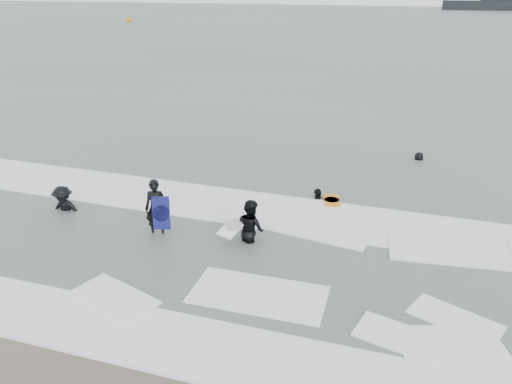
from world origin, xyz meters
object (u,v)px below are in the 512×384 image
(surfer_wading, at_px, (251,241))
(surfer_right_far, at_px, (419,161))
(surfer_breaker, at_px, (65,212))
(buoy, at_px, (129,20))
(surfer_right_near, at_px, (318,199))
(surfer_centre, at_px, (158,235))
(vessel_horizon, at_px, (502,5))

(surfer_wading, height_order, surfer_right_far, surfer_wading)
(surfer_breaker, relative_size, buoy, 1.05)
(surfer_wading, relative_size, surfer_right_far, 1.20)
(surfer_breaker, height_order, surfer_right_near, surfer_breaker)
(surfer_centre, bearing_deg, surfer_right_far, 37.20)
(surfer_breaker, height_order, buoy, buoy)
(buoy, bearing_deg, surfer_wading, -56.01)
(surfer_right_near, xyz_separation_m, vessel_horizon, (19.56, 135.39, 1.47))
(surfer_centre, xyz_separation_m, vessel_horizon, (23.42, 139.44, 1.47))
(surfer_centre, relative_size, surfer_right_near, 1.13)
(surfer_breaker, bearing_deg, surfer_centre, -9.36)
(surfer_centre, distance_m, surfer_right_far, 11.60)
(buoy, bearing_deg, surfer_centre, -57.68)
(surfer_right_far, bearing_deg, surfer_centre, 42.95)
(surfer_centre, distance_m, buoy, 85.99)
(surfer_right_far, bearing_deg, surfer_wading, 53.59)
(surfer_wading, height_order, buoy, buoy)
(surfer_centre, relative_size, buoy, 1.05)
(surfer_breaker, height_order, surfer_right_far, surfer_breaker)
(surfer_breaker, distance_m, vessel_horizon, 141.60)
(surfer_right_near, distance_m, vessel_horizon, 136.80)
(surfer_wading, bearing_deg, vessel_horizon, -64.47)
(surfer_breaker, relative_size, surfer_right_near, 1.13)
(surfer_right_far, height_order, vessel_horizon, vessel_horizon)
(surfer_wading, bearing_deg, surfer_breaker, 34.96)
(surfer_wading, bearing_deg, surfer_right_near, -74.89)
(surfer_right_far, bearing_deg, surfer_right_near, 49.11)
(surfer_right_far, bearing_deg, buoy, -60.24)
(surfer_centre, bearing_deg, surfer_breaker, 157.11)
(surfer_centre, xyz_separation_m, buoy, (-45.98, 72.66, 0.42))
(surfer_breaker, bearing_deg, surfer_wading, -1.39)
(surfer_right_far, xyz_separation_m, vessel_horizon, (16.44, 130.16, 1.47))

